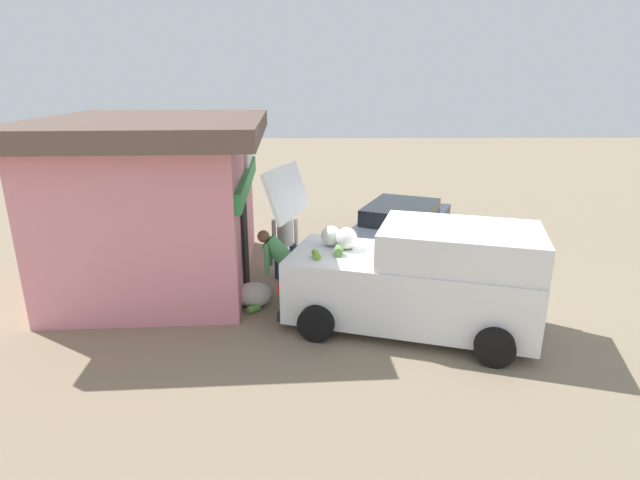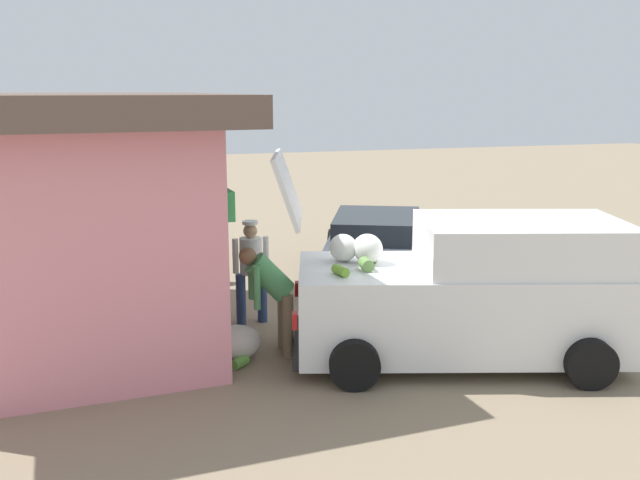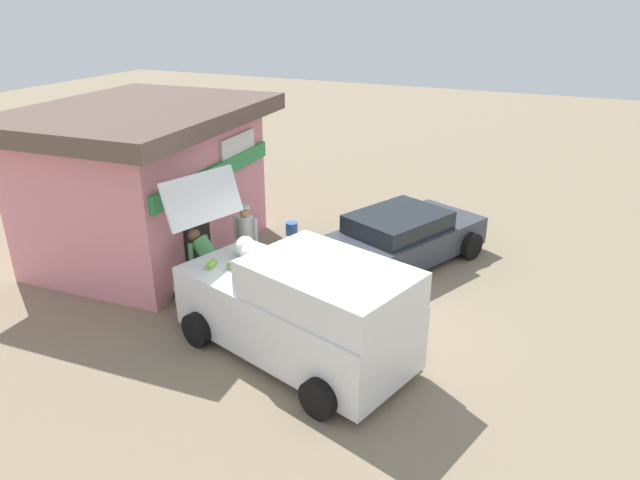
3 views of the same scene
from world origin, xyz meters
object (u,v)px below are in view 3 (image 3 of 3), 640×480
at_px(storefront_bar, 146,180).
at_px(paint_bucket, 292,228).
at_px(customer_bending, 209,260).
at_px(parked_sedan, 397,240).
at_px(vendor_standing, 246,236).
at_px(unloaded_banana_pile, 188,287).
at_px(delivery_van, 300,307).

height_order(storefront_bar, paint_bucket, storefront_bar).
xyz_separation_m(customer_bending, paint_bucket, (3.82, 0.11, -0.76)).
bearing_deg(parked_sedan, paint_bucket, 79.36).
relative_size(storefront_bar, parked_sedan, 1.24).
bearing_deg(vendor_standing, paint_bucket, 3.20).
bearing_deg(unloaded_banana_pile, vendor_standing, -21.48).
height_order(unloaded_banana_pile, paint_bucket, unloaded_banana_pile).
xyz_separation_m(storefront_bar, parked_sedan, (1.78, -5.54, -1.23)).
relative_size(delivery_van, unloaded_banana_pile, 6.02).
bearing_deg(paint_bucket, vendor_standing, -176.80).
distance_m(parked_sedan, vendor_standing, 3.43).
bearing_deg(delivery_van, customer_bending, 68.74).
bearing_deg(parked_sedan, customer_bending, 138.53).
bearing_deg(customer_bending, delivery_van, -111.26).
xyz_separation_m(parked_sedan, unloaded_banana_pile, (-3.31, 3.42, -0.38)).
distance_m(vendor_standing, paint_bucket, 2.56).
height_order(vendor_standing, unloaded_banana_pile, vendor_standing).
bearing_deg(storefront_bar, vendor_standing, -92.11).
distance_m(storefront_bar, vendor_standing, 2.83).
distance_m(storefront_bar, customer_bending, 3.17).
height_order(storefront_bar, delivery_van, storefront_bar).
distance_m(parked_sedan, customer_bending, 4.36).
distance_m(customer_bending, paint_bucket, 3.90).
height_order(storefront_bar, unloaded_banana_pile, storefront_bar).
xyz_separation_m(delivery_van, unloaded_banana_pile, (0.91, 3.02, -0.72)).
bearing_deg(unloaded_banana_pile, storefront_bar, 54.15).
height_order(customer_bending, unloaded_banana_pile, customer_bending).
xyz_separation_m(parked_sedan, paint_bucket, (0.56, 2.99, -0.43)).
relative_size(parked_sedan, vendor_standing, 2.98).
height_order(parked_sedan, unloaded_banana_pile, parked_sedan).
xyz_separation_m(delivery_van, vendor_standing, (2.34, 2.45, -0.02)).
distance_m(delivery_van, vendor_standing, 3.39).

